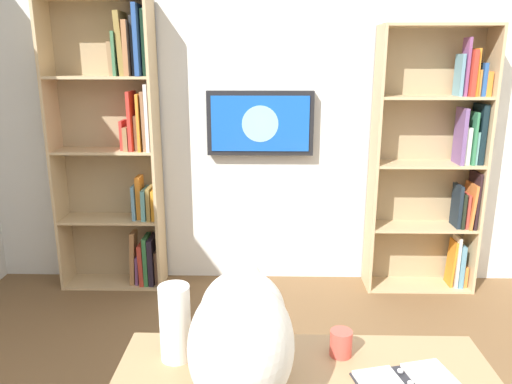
% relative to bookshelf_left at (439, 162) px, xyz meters
% --- Properties ---
extents(wall_back, '(4.52, 0.06, 2.70)m').
position_rel_bookshelf_left_xyz_m(wall_back, '(1.31, -0.16, 0.34)').
color(wall_back, silver).
rests_on(wall_back, ground).
extents(bookshelf_left, '(0.82, 0.28, 2.01)m').
position_rel_bookshelf_left_xyz_m(bookshelf_left, '(0.00, 0.00, 0.00)').
color(bookshelf_left, tan).
rests_on(bookshelf_left, ground).
extents(bookshelf_right, '(0.79, 0.28, 2.19)m').
position_rel_bookshelf_left_xyz_m(bookshelf_right, '(2.42, 0.00, 0.10)').
color(bookshelf_right, tan).
rests_on(bookshelf_right, ground).
extents(wall_mounted_tv, '(0.81, 0.07, 0.49)m').
position_rel_bookshelf_left_xyz_m(wall_mounted_tv, '(1.36, -0.08, 0.28)').
color(wall_mounted_tv, black).
extents(cat, '(0.33, 0.60, 0.40)m').
position_rel_bookshelf_left_xyz_m(cat, '(1.38, 2.29, -0.09)').
color(cat, silver).
rests_on(cat, desk).
extents(paper_towel_roll, '(0.11, 0.11, 0.28)m').
position_rel_bookshelf_left_xyz_m(paper_towel_roll, '(1.63, 2.12, -0.15)').
color(paper_towel_roll, white).
rests_on(paper_towel_roll, desk).
extents(coffee_mug, '(0.08, 0.08, 0.10)m').
position_rel_bookshelf_left_xyz_m(coffee_mug, '(1.04, 2.09, -0.24)').
color(coffee_mug, '#D84C3F').
rests_on(coffee_mug, desk).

